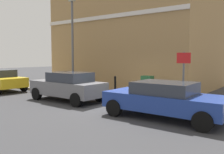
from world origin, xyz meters
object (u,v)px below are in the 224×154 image
utility_cabinet (147,88)px  bollard_near_cabinet (115,85)px  car_grey (68,86)px  lamppost (73,40)px  car_blue (164,99)px  street_sign (184,71)px

utility_cabinet → bollard_near_cabinet: size_ratio=1.11×
car_grey → lamppost: (2.27, 2.03, 2.53)m
utility_cabinet → bollard_near_cabinet: bearing=87.3°
car_blue → utility_cabinet: size_ratio=3.83×
utility_cabinet → bollard_near_cabinet: 2.09m
car_blue → car_grey: size_ratio=1.07×
car_blue → street_sign: 1.95m
utility_cabinet → street_sign: (-0.86, -2.19, 0.98)m
street_sign → bollard_near_cabinet: bearing=77.3°
street_sign → lamppost: 7.73m
utility_cabinet → street_sign: 2.55m
bollard_near_cabinet → utility_cabinet: bearing=-92.7°
car_grey → utility_cabinet: (2.30, -3.29, -0.09)m
utility_cabinet → lamppost: (-0.03, 5.32, 2.62)m
car_blue → lamppost: 8.30m
utility_cabinet → lamppost: size_ratio=0.20×
bollard_near_cabinet → street_sign: 4.48m
utility_cabinet → bollard_near_cabinet: (0.10, 2.08, 0.02)m
car_blue → street_sign: (1.70, -0.04, 0.95)m
car_blue → bollard_near_cabinet: car_blue is taller
car_blue → street_sign: size_ratio=1.91×
street_sign → lamppost: (0.83, 7.51, 1.64)m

